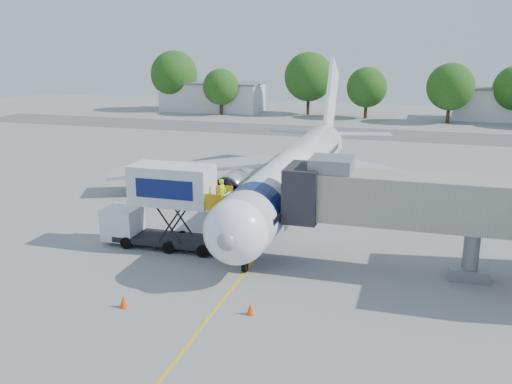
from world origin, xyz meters
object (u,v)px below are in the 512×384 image
(aircraft, at_px, (296,172))
(ground_tug, at_px, (209,352))
(jet_bridge, at_px, (392,200))
(catering_hiloader, at_px, (163,206))

(aircraft, relative_size, ground_tug, 10.49)
(jet_bridge, bearing_deg, ground_tug, -117.48)
(aircraft, height_order, jet_bridge, aircraft)
(jet_bridge, xyz_separation_m, catering_hiloader, (-14.26, -0.00, -1.58))
(jet_bridge, distance_m, ground_tug, 14.47)
(ground_tug, bearing_deg, aircraft, 78.24)
(aircraft, height_order, ground_tug, aircraft)
(jet_bridge, bearing_deg, aircraft, 125.70)
(jet_bridge, height_order, ground_tug, jet_bridge)
(aircraft, xyz_separation_m, catering_hiloader, (-6.27, -11.12, -0.19))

